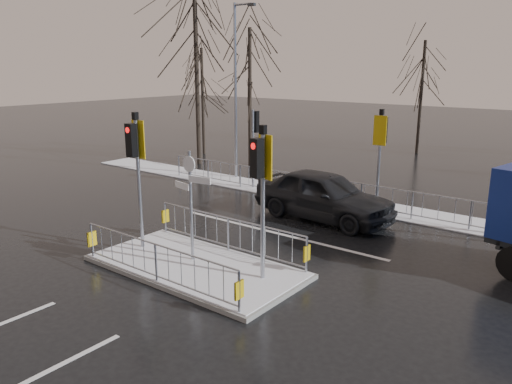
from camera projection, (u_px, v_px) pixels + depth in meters
The scene contains 11 objects.
ground at pixel (196, 269), 13.68m from camera, with size 120.00×120.00×0.00m, color black.
snow_verge at pixel (345, 202), 20.27m from camera, with size 30.00×2.00×0.04m, color white.
lane_markings at pixel (187, 272), 13.43m from camera, with size 8.00×11.38×0.01m.
traffic_island at pixel (195, 255), 13.60m from camera, with size 6.00×3.04×4.15m.
far_kerb_fixtures at pixel (346, 181), 19.46m from camera, with size 18.00×0.65×3.83m.
car_far_lane at pixel (324, 195), 17.92m from camera, with size 2.10×5.23×1.78m, color black.
tree_near_a at pixel (196, 52), 26.83m from camera, with size 4.75×4.75×8.97m.
tree_near_b at pixel (250, 71), 26.74m from camera, with size 4.00×4.00×7.55m.
tree_near_c at pixel (202, 81), 30.33m from camera, with size 3.50×3.50×6.61m.
tree_far_a at pixel (423, 75), 30.54m from camera, with size 3.75×3.75×7.08m.
street_lamp_left at pixel (237, 85), 23.67m from camera, with size 1.25×0.18×8.20m.
Camera 1 is at (9.11, -9.06, 5.42)m, focal length 35.00 mm.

